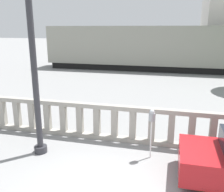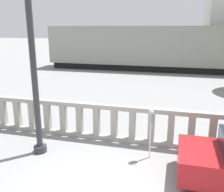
{
  "view_description": "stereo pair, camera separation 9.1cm",
  "coord_description": "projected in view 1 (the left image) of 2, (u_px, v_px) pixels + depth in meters",
  "views": [
    {
      "loc": [
        1.5,
        -4.57,
        3.63
      ],
      "look_at": [
        -0.64,
        3.91,
        1.24
      ],
      "focal_mm": 40.0,
      "sensor_mm": 36.0,
      "label": 1
    },
    {
      "loc": [
        1.59,
        -4.55,
        3.63
      ],
      "look_at": [
        -0.64,
        3.91,
        1.24
      ],
      "focal_mm": 40.0,
      "sensor_mm": 36.0,
      "label": 2
    }
  ],
  "objects": [
    {
      "name": "balustrade",
      "position": [
        124.0,
        124.0,
        8.15
      ],
      "size": [
        15.12,
        0.24,
        1.22
      ],
      "color": "#9E998E",
      "rests_on": "ground"
    },
    {
      "name": "lamppost",
      "position": [
        32.0,
        41.0,
        6.69
      ],
      "size": [
        0.38,
        0.38,
        6.72
      ],
      "color": "#2D2D33",
      "rests_on": "ground"
    },
    {
      "name": "parking_meter",
      "position": [
        152.0,
        119.0,
        6.94
      ],
      "size": [
        0.18,
        0.18,
        1.47
      ],
      "color": "silver",
      "rests_on": "ground"
    },
    {
      "name": "train_near",
      "position": [
        193.0,
        48.0,
        21.06
      ],
      "size": [
        25.22,
        3.03,
        4.41
      ],
      "color": "black",
      "rests_on": "ground"
    }
  ]
}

